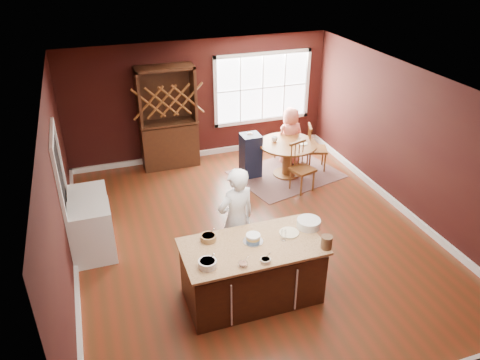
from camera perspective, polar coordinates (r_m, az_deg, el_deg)
The scene contains 27 objects.
room_shell at distance 7.60m, azimuth 1.68°, elevation 1.57°, with size 7.00×7.00×7.00m.
window at distance 11.05m, azimuth 2.75°, elevation 11.16°, with size 2.36×0.10×1.66m, color white, non-canonical shape.
doorway at distance 7.91m, azimuth -20.60°, elevation -1.92°, with size 0.08×1.26×2.13m, color white, non-canonical shape.
kitchen_island at distance 6.80m, azimuth 1.46°, elevation -11.23°, with size 1.96×1.03×0.92m.
dining_table at distance 10.07m, azimuth 5.82°, elevation 3.37°, with size 1.25×1.25×0.75m.
baker at distance 7.11m, azimuth -0.47°, elevation -4.90°, with size 0.64×0.42×1.75m, color silver.
layer_cake at distance 6.54m, azimuth 1.61°, elevation -7.12°, with size 0.28×0.28×0.12m, color white, non-canonical shape.
bowl_blue at distance 6.13m, azimuth -3.98°, elevation -10.13°, with size 0.24×0.24×0.09m, color white.
bowl_yellow at distance 6.59m, azimuth -3.87°, elevation -7.04°, with size 0.22×0.22×0.08m, color olive.
bowl_pink at distance 6.14m, azimuth 0.37°, elevation -10.25°, with size 0.13×0.13×0.05m, color silver.
bowl_olive at distance 6.21m, azimuth 3.13°, elevation -9.77°, with size 0.14×0.14×0.05m, color beige.
drinking_glass at distance 6.59m, azimuth 5.33°, elevation -6.72°, with size 0.08×0.08×0.16m, color white.
dinner_plate at distance 6.77m, azimuth 6.01°, elevation -6.42°, with size 0.29×0.29×0.02m, color #FFE6AA.
white_tub at distance 6.92m, azimuth 8.37°, elevation -5.24°, with size 0.35×0.35×0.12m, color silver.
stoneware_crock at distance 6.51m, azimuth 10.51°, elevation -7.46°, with size 0.16×0.16×0.19m, color brown.
rug at distance 10.31m, azimuth 5.67°, elevation 0.71°, with size 2.15×1.66×0.01m, color brown.
chair_east at distance 10.43m, azimuth 9.39°, elevation 3.96°, with size 0.44×0.42×1.05m, color brown, non-canonical shape.
chair_south at distance 9.50m, azimuth 7.65°, elevation 1.53°, with size 0.44×0.42×1.04m, color olive, non-canonical shape.
chair_north at distance 10.89m, azimuth 5.43°, elevation 4.99°, with size 0.39×0.37×0.94m, color #8F5E33, non-canonical shape.
seated_woman at distance 10.55m, azimuth 6.13°, elevation 5.31°, with size 0.65×0.42×1.33m, color #EA7A68.
high_chair at distance 10.02m, azimuth 1.30°, elevation 3.13°, with size 0.40×0.40×0.99m, color black, non-canonical shape.
toddler at distance 9.99m, azimuth 1.13°, elevation 5.03°, with size 0.18×0.14×0.26m, color #8CA5BF, non-canonical shape.
table_plate at distance 9.99m, azimuth 7.69°, elevation 4.43°, with size 0.20×0.20×0.01m, color beige.
table_cup at distance 10.02m, azimuth 4.23°, elevation 4.99°, with size 0.13×0.13×0.10m, color white.
hutch at distance 10.35m, azimuth -8.79°, elevation 7.48°, with size 1.23×0.51×2.26m, color #422A15.
washer at distance 7.90m, azimuth -17.52°, elevation -6.17°, with size 0.64×0.62×0.93m, color silver.
dryer at distance 8.45m, azimuth -17.76°, elevation -3.88°, with size 0.62×0.60×0.91m, color silver.
Camera 1 is at (-2.40, -6.33, 4.79)m, focal length 35.00 mm.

